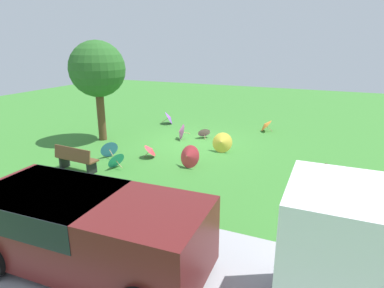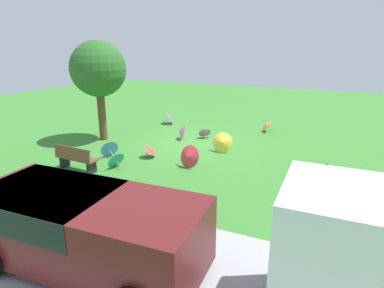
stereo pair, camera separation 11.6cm
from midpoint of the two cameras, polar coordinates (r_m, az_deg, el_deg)
name	(u,v)px [view 2 (the right image)]	position (r m, az deg, el deg)	size (l,w,h in m)	color
ground	(194,143)	(14.53, 0.63, 0.14)	(40.00, 40.00, 0.00)	#387A2D
road_strip	(44,243)	(8.31, -23.97, -15.45)	(40.00, 4.28, 0.01)	#9E9EA3
van_dark	(81,224)	(6.90, -18.32, -13.03)	(4.67, 2.27, 1.53)	#591919
park_bench	(76,158)	(11.96, -19.33, -2.37)	(1.63, 0.58, 0.90)	brown
shade_tree	(98,70)	(15.09, -15.77, 12.32)	(2.42, 2.42, 4.39)	brown
parasol_red_0	(188,156)	(11.62, -0.41, -2.16)	(0.92, 0.86, 0.84)	tan
parasol_yellow_0	(222,142)	(13.29, 5.47, 0.29)	(0.85, 0.86, 0.84)	tan
parasol_orange_0	(266,125)	(16.80, 12.96, 3.25)	(0.73, 0.82, 0.65)	tan
parasol_red_2	(333,170)	(11.75, 23.61, -4.12)	(0.80, 0.80, 0.57)	tan
parasol_pink_1	(204,132)	(15.30, 2.40, 2.12)	(0.73, 0.70, 0.54)	tan
parasol_purple_0	(171,117)	(18.00, -3.54, 4.64)	(0.78, 0.87, 0.70)	tan
parasol_teal_0	(115,159)	(11.95, -12.95, -2.60)	(0.70, 0.76, 0.63)	tan
parasol_blue_0	(109,148)	(13.12, -14.00, -0.72)	(0.76, 0.78, 0.69)	tan
parasol_pink_2	(181,132)	(15.03, -1.71, 2.18)	(0.73, 0.78, 0.74)	tan
parasol_red_3	(151,149)	(12.77, -6.86, -0.95)	(0.68, 0.72, 0.56)	tan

